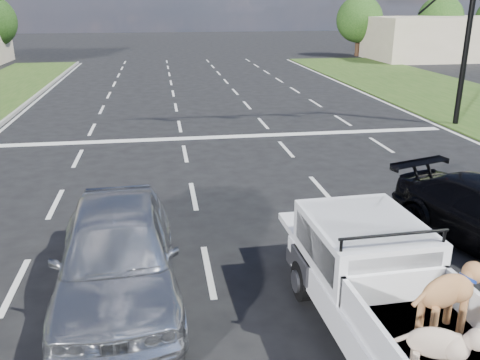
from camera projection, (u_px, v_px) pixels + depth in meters
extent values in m
plane|color=black|center=(297.00, 264.00, 9.92)|extent=(160.00, 160.00, 0.00)
cube|color=silver|center=(68.00, 178.00, 14.73)|extent=(0.12, 60.00, 0.01)
cube|color=silver|center=(189.00, 172.00, 15.25)|extent=(0.12, 60.00, 0.01)
cube|color=silver|center=(302.00, 166.00, 15.76)|extent=(0.12, 60.00, 0.01)
cube|color=silver|center=(407.00, 161.00, 16.28)|extent=(0.12, 60.00, 0.01)
cube|color=silver|center=(228.00, 137.00, 19.23)|extent=(17.00, 0.45, 0.01)
cylinder|color=black|center=(468.00, 38.00, 19.95)|extent=(0.22, 0.22, 7.00)
cube|color=beige|center=(441.00, 38.00, 44.24)|extent=(12.00, 7.00, 3.60)
cylinder|color=#332114|center=(358.00, 44.00, 47.32)|extent=(0.44, 0.44, 2.16)
sphere|color=#15340E|center=(359.00, 19.00, 46.58)|extent=(4.20, 4.20, 4.20)
cylinder|color=#332114|center=(437.00, 43.00, 48.50)|extent=(0.44, 0.44, 2.16)
sphere|color=#15340E|center=(440.00, 19.00, 47.76)|extent=(4.20, 4.20, 4.20)
cylinder|color=black|center=(304.00, 281.00, 8.67)|extent=(0.28, 0.70, 0.69)
cylinder|color=black|center=(390.00, 272.00, 8.95)|extent=(0.28, 0.70, 0.69)
cube|color=white|center=(393.00, 318.00, 7.21)|extent=(1.90, 4.88, 0.47)
cube|color=white|center=(364.00, 243.00, 8.05)|extent=(1.75, 2.15, 0.78)
cube|color=black|center=(395.00, 274.00, 7.09)|extent=(1.41, 0.08, 0.56)
cylinder|color=black|center=(394.00, 235.00, 7.02)|extent=(1.64, 0.10, 0.05)
cube|color=black|center=(437.00, 354.00, 6.15)|extent=(1.70, 2.38, 0.05)
cube|color=white|center=(379.00, 344.00, 5.92)|extent=(0.15, 2.32, 0.47)
imported|color=#B6B9BE|center=(117.00, 254.00, 8.53)|extent=(2.23, 5.04, 1.68)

